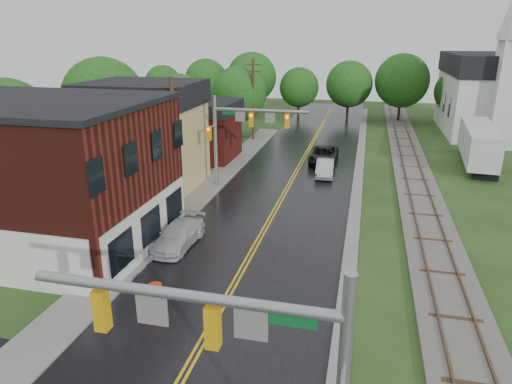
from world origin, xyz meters
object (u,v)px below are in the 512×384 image
at_px(suv_dark, 324,155).
at_px(sedan_silver, 325,168).
at_px(traffic_signal_near, 246,352).
at_px(pickup_white, 178,235).
at_px(brick_building, 32,173).
at_px(church, 494,85).
at_px(utility_pole_b, 175,141).
at_px(traffic_signal_far, 242,126).
at_px(utility_pole_c, 253,99).
at_px(semi_trailer, 478,142).
at_px(construction_barrel, 155,296).
at_px(tree_left_c, 180,104).
at_px(tree_left_a, 8,127).
at_px(tree_left_e, 240,95).
at_px(tree_left_b, 105,101).

relative_size(suv_dark, sedan_silver, 1.28).
xyz_separation_m(traffic_signal_near, pickup_white, (-7.77, 14.10, -4.30)).
xyz_separation_m(brick_building, traffic_signal_near, (15.96, -13.00, 0.82)).
height_order(church, utility_pole_b, church).
height_order(church, pickup_white, church).
bearing_deg(traffic_signal_far, church, 48.73).
relative_size(suv_dark, pickup_white, 1.16).
bearing_deg(utility_pole_c, brick_building, -101.09).
bearing_deg(traffic_signal_near, sedan_silver, 91.76).
xyz_separation_m(traffic_signal_far, semi_trailer, (19.29, 11.43, -2.78)).
distance_m(sedan_silver, construction_barrel, 22.57).
bearing_deg(traffic_signal_near, construction_barrel, 128.27).
bearing_deg(construction_barrel, tree_left_c, 110.21).
distance_m(church, pickup_white, 45.10).
relative_size(utility_pole_b, tree_left_a, 1.04).
relative_size(tree_left_a, pickup_white, 1.89).
bearing_deg(semi_trailer, traffic_signal_far, -149.35).
xyz_separation_m(utility_pole_c, tree_left_e, (-2.05, 1.90, 0.09)).
relative_size(sedan_silver, pickup_white, 0.91).
relative_size(traffic_signal_far, construction_barrel, 6.40).
bearing_deg(tree_left_b, tree_left_a, -101.31).
distance_m(traffic_signal_near, pickup_white, 16.66).
bearing_deg(tree_left_b, sedan_silver, 0.06).
height_order(traffic_signal_near, utility_pole_b, utility_pole_b).
bearing_deg(tree_left_a, tree_left_b, 78.69).
height_order(brick_building, tree_left_c, brick_building).
relative_size(utility_pole_b, tree_left_b, 0.93).
height_order(tree_left_e, sedan_silver, tree_left_e).
relative_size(traffic_signal_far, sedan_silver, 1.76).
xyz_separation_m(church, tree_left_c, (-33.85, -13.84, -1.32)).
bearing_deg(tree_left_c, tree_left_b, -116.56).
relative_size(church, tree_left_c, 2.61).
bearing_deg(pickup_white, church, 59.59).
distance_m(brick_building, construction_barrel, 11.44).
bearing_deg(traffic_signal_far, tree_left_e, 105.89).
bearing_deg(semi_trailer, construction_barrel, -123.27).
xyz_separation_m(utility_pole_b, pickup_white, (2.50, -5.90, -4.05)).
bearing_deg(pickup_white, tree_left_a, 161.97).
relative_size(church, tree_left_e, 2.45).
relative_size(tree_left_e, sedan_silver, 1.96).
height_order(tree_left_a, tree_left_b, tree_left_b).
bearing_deg(suv_dark, tree_left_e, 138.57).
bearing_deg(tree_left_c, tree_left_e, 50.19).
distance_m(tree_left_a, tree_left_c, 18.98).
bearing_deg(tree_left_c, tree_left_a, -108.43).
relative_size(church, sedan_silver, 4.80).
bearing_deg(tree_left_b, suv_dark, 11.98).
bearing_deg(traffic_signal_near, traffic_signal_far, 105.52).
height_order(tree_left_b, semi_trailer, tree_left_b).
xyz_separation_m(tree_left_e, pickup_white, (4.55, -29.80, -4.15)).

